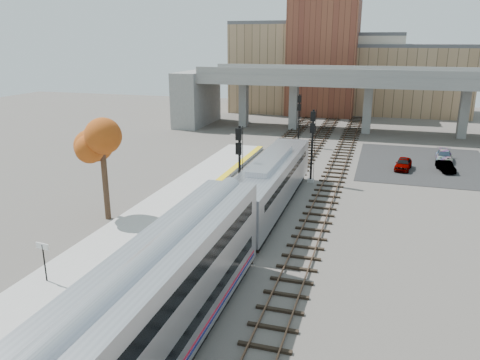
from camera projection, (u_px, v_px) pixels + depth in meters
The scene contains 17 objects.
ground at pixel (223, 252), 30.45m from camera, with size 160.00×160.00×0.00m, color #47423D.
platform at pixel (125, 237), 32.43m from camera, with size 4.50×60.00×0.35m, color #9E9E99.
yellow_strip at pixel (149, 238), 31.85m from camera, with size 0.70×60.00×0.01m, color yellow.
tracks at pixel (279, 195), 41.62m from camera, with size 10.70×95.00×0.25m.
overpass at pixel (354, 93), 68.63m from camera, with size 54.00×12.00×9.50m.
buildings_far at pixel (343, 70), 88.82m from camera, with size 43.00×21.00×20.60m.
parking_lot at pixel (423, 164), 52.18m from camera, with size 14.00×18.00×0.04m, color black.
locomotive at pixel (271, 182), 37.71m from camera, with size 3.02×19.05×4.10m.
coach at pixel (126, 343), 16.85m from camera, with size 3.03×25.00×5.00m.
signal_mast_near at pixel (239, 171), 36.27m from camera, with size 0.60×0.64×7.05m.
signal_mast_mid at pixel (312, 147), 44.50m from camera, with size 0.60×0.64×7.07m.
signal_mast_far at pixel (299, 121), 60.33m from camera, with size 0.60×0.64×6.66m.
station_sign at pixel (43, 254), 25.70m from camera, with size 0.90×0.15×2.27m.
tree at pixel (102, 142), 34.51m from camera, with size 3.60×3.60×8.18m.
car_a at pixel (403, 164), 49.66m from camera, with size 1.51×3.75×1.28m, color #99999E.
car_b at pixel (446, 166), 48.92m from camera, with size 1.15×3.30×1.09m, color #99999E.
car_c at pixel (444, 156), 53.06m from camera, with size 1.70×4.19×1.22m, color #99999E.
Camera 1 is at (9.16, -26.28, 13.26)m, focal length 35.00 mm.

